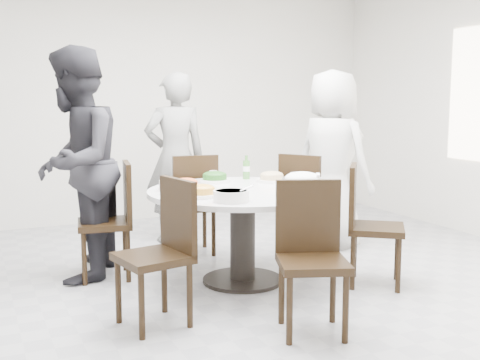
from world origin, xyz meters
name	(u,v)px	position (x,y,z in m)	size (l,w,h in m)	color
floor	(248,290)	(0.00, 0.00, 0.00)	(6.00, 6.00, 0.01)	#A2A2A7
wall_back	(141,103)	(0.00, 3.00, 1.40)	(6.00, 0.01, 2.80)	silver
dining_table	(243,236)	(0.05, 0.22, 0.38)	(1.50, 1.50, 0.75)	silver
chair_ne	(308,203)	(1.00, 0.80, 0.47)	(0.42, 0.42, 0.95)	black
chair_n	(191,204)	(-0.02, 1.23, 0.47)	(0.42, 0.42, 0.95)	black
chair_nw	(104,221)	(-0.92, 0.78, 0.47)	(0.42, 0.42, 0.95)	black
chair_sw	(153,254)	(-0.86, -0.39, 0.47)	(0.42, 0.42, 0.95)	black
chair_s	(313,260)	(0.01, -0.92, 0.47)	(0.42, 0.42, 0.95)	black
chair_se	(377,226)	(0.98, -0.28, 0.47)	(0.42, 0.42, 0.95)	black
diner_right	(332,159)	(1.37, 0.96, 0.87)	(0.85, 0.55, 1.74)	silver
diner_middle	(175,158)	(0.00, 1.75, 0.86)	(0.63, 0.41, 1.72)	black
diner_left	(76,164)	(-1.12, 0.86, 0.94)	(0.91, 0.71, 1.88)	black
dish_greens	(215,178)	(0.00, 0.68, 0.78)	(0.26, 0.26, 0.07)	white
dish_pale	(272,178)	(0.45, 0.48, 0.78)	(0.25, 0.25, 0.07)	white
dish_orange	(186,186)	(-0.36, 0.39, 0.78)	(0.25, 0.25, 0.07)	white
dish_redbrown	(302,184)	(0.51, 0.09, 0.78)	(0.26, 0.26, 0.06)	white
dish_tofu	(201,193)	(-0.37, 0.02, 0.78)	(0.26, 0.26, 0.07)	white
rice_bowl	(303,187)	(0.34, -0.22, 0.82)	(0.31, 0.31, 0.13)	silver
soup_bowl	(231,196)	(-0.24, -0.24, 0.79)	(0.25, 0.25, 0.08)	white
beverage_bottle	(246,167)	(0.34, 0.76, 0.86)	(0.06, 0.06, 0.21)	#3F7F32
tea_cups	(212,175)	(0.04, 0.84, 0.79)	(0.07, 0.07, 0.08)	white
chopsticks	(212,178)	(0.06, 0.89, 0.76)	(0.24, 0.04, 0.01)	tan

